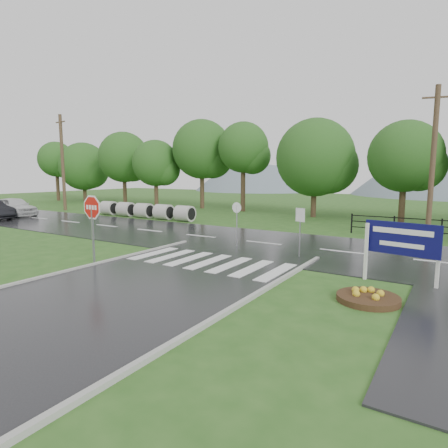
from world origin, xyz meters
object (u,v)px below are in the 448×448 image
Objects in this scene: culvert_pipes at (144,211)px; stop_sign at (92,214)px; car_white at (15,216)px; estate_billboard at (401,242)px.

culvert_pipes is 15.86m from stop_sign.
car_white is at bearing 158.89° from stop_sign.
culvert_pipes is 3.28× the size of stop_sign.
estate_billboard is at bearing -24.05° from culvert_pipes.
culvert_pipes is 2.04× the size of car_white.
stop_sign is (9.51, -12.60, 1.44)m from culvert_pipes.
estate_billboard reaches higher than car_white.
culvert_pipes reaches higher than car_white.
stop_sign is at bearing -52.96° from culvert_pipes.
estate_billboard is (10.76, 3.55, -0.62)m from stop_sign.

